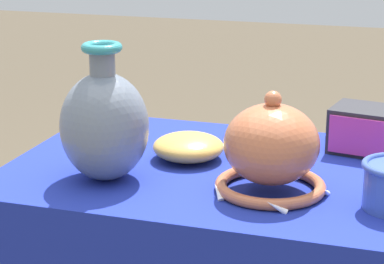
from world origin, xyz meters
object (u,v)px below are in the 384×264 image
(vase_dome_bell, at_px, (271,151))
(bowl_shallow_ochre, at_px, (188,147))
(vase_tall_bulbous, at_px, (104,124))
(mosaic_tile_box, at_px, (365,130))

(vase_dome_bell, xyz_separation_m, bowl_shallow_ochre, (-0.20, 0.13, -0.05))
(vase_tall_bulbous, relative_size, mosaic_tile_box, 1.69)
(vase_tall_bulbous, height_order, bowl_shallow_ochre, vase_tall_bulbous)
(mosaic_tile_box, distance_m, bowl_shallow_ochre, 0.39)
(mosaic_tile_box, bearing_deg, vase_dome_bell, -106.14)
(vase_dome_bell, relative_size, mosaic_tile_box, 1.39)
(mosaic_tile_box, height_order, bowl_shallow_ochre, mosaic_tile_box)
(vase_tall_bulbous, bearing_deg, bowl_shallow_ochre, 53.68)
(vase_dome_bell, height_order, bowl_shallow_ochre, vase_dome_bell)
(vase_dome_bell, relative_size, bowl_shallow_ochre, 1.48)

